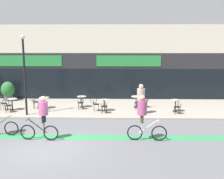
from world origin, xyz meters
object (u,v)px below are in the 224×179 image
Objects in this scene: bistro_table_2 at (82,99)px; cafe_chair_1_near at (42,103)px; bistro_table_5 at (175,103)px; cafe_chair_3_side at (95,103)px; bistro_table_3 at (105,103)px; cafe_chair_4_near at (138,102)px; cafe_chair_0_near at (8,104)px; cyclist_0 at (144,115)px; pedestrian_near_end at (141,96)px; cafe_chair_1_side at (35,101)px; lamp_post at (24,69)px; cafe_chair_3_near at (104,105)px; bistro_table_1 at (44,101)px; cafe_chair_2_near at (81,102)px; cyclist_1 at (42,116)px; bistro_table_4 at (137,99)px; cafe_chair_4_side at (146,100)px; cafe_chair_5_near at (178,106)px; cafe_chair_0_side at (3,102)px; planter_pot at (8,91)px; bistro_table_0 at (12,102)px.

bistro_table_2 is 0.84× the size of cafe_chair_1_near.
bistro_table_5 is (6.15, -1.05, -0.00)m from bistro_table_2.
bistro_table_5 is 5.15m from cafe_chair_3_side.
cafe_chair_4_near reaches higher than bistro_table_3.
cyclist_0 reaches higher than cafe_chair_0_near.
bistro_table_2 is 4.27m from pedestrian_near_end.
pedestrian_near_end is at bearing -17.80° from cafe_chair_1_side.
cafe_chair_0_near is 2.70m from lamp_post.
cafe_chair_3_near and cafe_chair_3_side have the same top height.
cafe_chair_0_near reaches higher than bistro_table_1.
cyclist_1 is (-0.98, -5.42, 0.51)m from cafe_chair_2_near.
bistro_table_4 is 0.87× the size of cafe_chair_0_near.
cafe_chair_4_side is 0.43× the size of cyclist_0.
cafe_chair_1_near is 1.00× the size of cafe_chair_5_near.
cafe_chair_1_near is 0.43× the size of cyclist_0.
cafe_chair_1_near is at bearing 91.62° from cafe_chair_2_near.
cafe_chair_0_near is at bearing 85.49° from cafe_chair_5_near.
bistro_table_4 is 6.05m from cyclist_0.
cafe_chair_1_near is at bearing 2.47° from cafe_chair_0_side.
cafe_chair_0_near is 0.44× the size of cyclist_1.
cafe_chair_5_near is at bearing -99.10° from cafe_chair_1_near.
lamp_post is (1.35, -0.54, 2.27)m from cafe_chair_0_near.
cafe_chair_0_near is (-4.44, -1.54, -0.02)m from bistro_table_2.
bistro_table_2 is at bearing -69.38° from cafe_chair_0_near.
cafe_chair_3_side is 7.56m from planter_pot.
cafe_chair_1_near is 0.88m from cafe_chair_1_side.
bistro_table_4 is 0.37× the size of cyclist_0.
bistro_table_3 is at bearing -31.45° from bistro_table_2.
cafe_chair_4_side is 8.12m from lamp_post.
bistro_table_2 is at bearing 124.50° from cyclist_0.
lamp_post reaches higher than cafe_chair_5_near.
cafe_chair_4_near is (2.16, 0.44, -0.00)m from bistro_table_3.
cafe_chair_0_near is 1.00× the size of cafe_chair_5_near.
cafe_chair_3_side is at bearing 4.05° from cafe_chair_0_side.
pedestrian_near_end is (0.10, -1.13, 0.59)m from cafe_chair_4_near.
cafe_chair_0_near is at bearing 158.41° from lamp_post.
planter_pot is (-6.93, 3.01, 0.27)m from cafe_chair_3_side.
lamp_post is at bearing -146.07° from bistro_table_2.
bistro_table_2 reaches higher than bistro_table_0.
bistro_table_4 is 0.87× the size of cafe_chair_3_side.
bistro_table_0 is 8.28m from bistro_table_4.
planter_pot is at bearing 145.09° from bistro_table_1.
bistro_table_1 is at bearing 70.16° from lamp_post.
cafe_chair_4_side reaches higher than bistro_table_3.
cafe_chair_2_near is 1.05m from cafe_chair_3_side.
bistro_table_1 is at bearing 16.18° from cafe_chair_0_side.
cafe_chair_2_near is at bearing -89.11° from bistro_table_2.
cafe_chair_1_side is 9.35m from cafe_chair_5_near.
pedestrian_near_end reaches higher than cafe_chair_0_side.
lamp_post reaches higher than cafe_chair_1_near.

